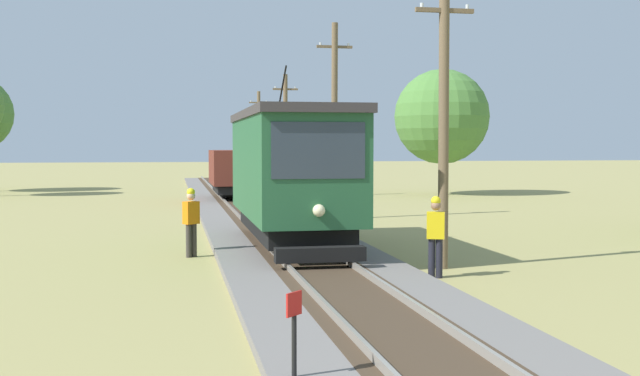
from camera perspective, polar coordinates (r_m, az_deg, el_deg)
red_tram at (r=20.84m, az=-2.17°, el=1.29°), size 2.60×8.54×4.79m
freight_car at (r=39.24m, az=-6.31°, el=1.23°), size 2.40×5.20×2.31m
utility_pole_near_tram at (r=18.14m, az=9.14°, el=5.09°), size 1.40×0.29×6.80m
utility_pole_mid at (r=29.87m, az=1.07°, el=5.11°), size 1.40×0.37×7.58m
utility_pole_far at (r=42.64m, az=-2.58°, el=3.99°), size 1.40×0.29×6.78m
utility_pole_distant at (r=55.65m, az=-4.55°, el=3.78°), size 1.40×0.24×6.75m
trackside_signal_marker at (r=9.13m, az=-1.93°, el=-10.86°), size 0.21×0.21×1.18m
track_worker at (r=16.89m, az=8.55°, el=-3.30°), size 0.44×0.36×1.78m
second_worker at (r=20.08m, az=-9.52°, el=-2.28°), size 0.45×0.42×1.78m
tree_right_near at (r=45.20m, az=9.01°, el=5.23°), size 5.48×5.48×7.27m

